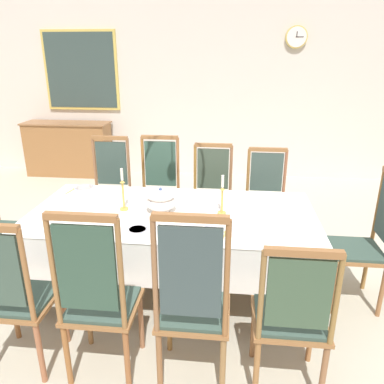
% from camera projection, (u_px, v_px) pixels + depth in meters
% --- Properties ---
extents(ground, '(7.70, 6.46, 0.04)m').
position_uv_depth(ground, '(178.00, 275.00, 3.61)').
color(ground, '#B8B4A0').
extents(back_wall, '(7.70, 0.08, 3.09)m').
position_uv_depth(back_wall, '(205.00, 82.00, 6.12)').
color(back_wall, beige).
rests_on(back_wall, ground).
extents(dining_table, '(2.32, 1.14, 0.74)m').
position_uv_depth(dining_table, '(172.00, 220.00, 3.13)').
color(dining_table, '#915D3D').
rests_on(dining_table, ground).
extents(tablecloth, '(2.34, 1.16, 0.36)m').
position_uv_depth(tablecloth, '(172.00, 221.00, 3.14)').
color(tablecloth, white).
rests_on(tablecloth, dining_table).
extents(chair_south_a, '(0.44, 0.42, 1.11)m').
position_uv_depth(chair_south_a, '(13.00, 294.00, 2.35)').
color(chair_south_a, brown).
rests_on(chair_south_a, ground).
extents(chair_north_a, '(0.44, 0.42, 1.14)m').
position_uv_depth(chair_north_a, '(110.00, 188.00, 4.17)').
color(chair_north_a, olive).
rests_on(chair_north_a, ground).
extents(chair_south_b, '(0.44, 0.42, 1.19)m').
position_uv_depth(chair_south_b, '(98.00, 296.00, 2.28)').
color(chair_south_b, olive).
rests_on(chair_south_b, ground).
extents(chair_north_b, '(0.44, 0.42, 1.16)m').
position_uv_depth(chair_north_b, '(159.00, 190.00, 4.11)').
color(chair_north_b, '#945F3F').
rests_on(chair_north_b, ground).
extents(chair_south_c, '(0.44, 0.42, 1.21)m').
position_uv_depth(chair_south_c, '(193.00, 302.00, 2.21)').
color(chair_south_c, olive).
rests_on(chair_south_c, ground).
extents(chair_north_c, '(0.44, 0.42, 1.08)m').
position_uv_depth(chair_north_c, '(212.00, 194.00, 4.05)').
color(chair_north_c, olive).
rests_on(chair_north_c, ground).
extents(chair_south_d, '(0.44, 0.42, 1.05)m').
position_uv_depth(chair_south_d, '(292.00, 315.00, 2.18)').
color(chair_south_d, brown).
rests_on(chair_south_d, ground).
extents(chair_north_d, '(0.44, 0.42, 1.05)m').
position_uv_depth(chair_north_d, '(266.00, 197.00, 4.00)').
color(chair_north_d, olive).
rests_on(chair_north_d, ground).
extents(chair_head_east, '(0.42, 0.44, 1.14)m').
position_uv_depth(chair_head_east, '(366.00, 240.00, 3.01)').
color(chair_head_east, brown).
rests_on(chair_head_east, ground).
extents(soup_tureen, '(0.25, 0.25, 0.21)m').
position_uv_depth(soup_tureen, '(161.00, 200.00, 3.08)').
color(soup_tureen, white).
rests_on(soup_tureen, tablecloth).
extents(candlestick_west, '(0.07, 0.07, 0.36)m').
position_uv_depth(candlestick_west, '(123.00, 193.00, 3.10)').
color(candlestick_west, gold).
rests_on(candlestick_west, tablecloth).
extents(candlestick_east, '(0.07, 0.07, 0.33)m').
position_uv_depth(candlestick_east, '(222.00, 199.00, 3.02)').
color(candlestick_east, gold).
rests_on(candlestick_east, tablecloth).
extents(bowl_near_left, '(0.15, 0.15, 0.04)m').
position_uv_depth(bowl_near_left, '(210.00, 232.00, 2.70)').
color(bowl_near_left, white).
rests_on(bowl_near_left, tablecloth).
extents(bowl_near_right, '(0.18, 0.18, 0.04)m').
position_uv_depth(bowl_near_right, '(84.00, 189.00, 3.57)').
color(bowl_near_right, white).
rests_on(bowl_near_right, tablecloth).
extents(bowl_far_left, '(0.17, 0.17, 0.03)m').
position_uv_depth(bowl_far_left, '(155.00, 191.00, 3.53)').
color(bowl_far_left, white).
rests_on(bowl_far_left, tablecloth).
extents(bowl_far_right, '(0.15, 0.15, 0.03)m').
position_uv_depth(bowl_far_right, '(137.00, 230.00, 2.74)').
color(bowl_far_right, white).
rests_on(bowl_far_right, tablecloth).
extents(spoon_primary, '(0.05, 0.18, 0.01)m').
position_uv_depth(spoon_primary, '(225.00, 233.00, 2.72)').
color(spoon_primary, gold).
rests_on(spoon_primary, tablecloth).
extents(spoon_secondary, '(0.05, 0.18, 0.01)m').
position_uv_depth(spoon_secondary, '(74.00, 189.00, 3.62)').
color(spoon_secondary, gold).
rests_on(spoon_secondary, tablecloth).
extents(sideboard, '(1.44, 0.48, 0.90)m').
position_uv_depth(sideboard, '(69.00, 149.00, 6.43)').
color(sideboard, '#926036').
rests_on(sideboard, ground).
extents(mounted_clock, '(0.33, 0.06, 0.33)m').
position_uv_depth(mounted_clock, '(296.00, 37.00, 5.68)').
color(mounted_clock, '#D1B251').
extents(framed_painting, '(1.24, 0.05, 1.26)m').
position_uv_depth(framed_painting, '(81.00, 71.00, 6.21)').
color(framed_painting, '#D1B251').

